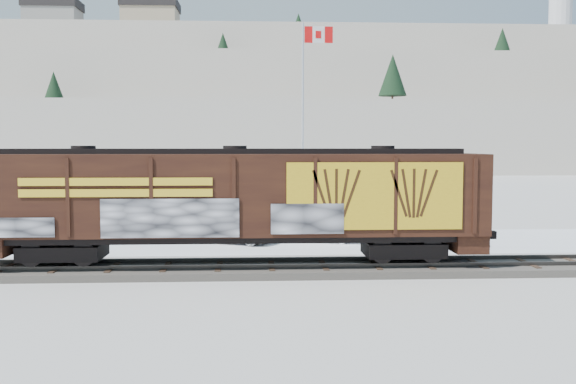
{
  "coord_description": "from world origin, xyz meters",
  "views": [
    {
      "loc": [
        -2.62,
        -24.47,
        4.91
      ],
      "look_at": [
        -1.2,
        3.0,
        2.87
      ],
      "focal_mm": 40.0,
      "sensor_mm": 36.0,
      "label": 1
    }
  ],
  "objects": [
    {
      "name": "car_white",
      "position": [
        0.55,
        7.38,
        0.73
      ],
      "size": [
        4.42,
        2.17,
        1.39
      ],
      "primitive_type": "imported",
      "rotation": [
        0.0,
        0.0,
        1.4
      ],
      "color": "white",
      "rests_on": "parking_strip"
    },
    {
      "name": "hopper_railcar",
      "position": [
        -3.38,
        -0.01,
        2.85
      ],
      "size": [
        18.92,
        3.06,
        4.33
      ],
      "color": "black",
      "rests_on": "rail_track"
    },
    {
      "name": "hillside",
      "position": [
        -0.05,
        139.79,
        14.37
      ],
      "size": [
        360.0,
        110.0,
        93.0
      ],
      "color": "white",
      "rests_on": "ground"
    },
    {
      "name": "parking_strip",
      "position": [
        0.0,
        7.5,
        0.01
      ],
      "size": [
        40.0,
        8.0,
        0.03
      ],
      "primitive_type": "cube",
      "color": "white",
      "rests_on": "ground"
    },
    {
      "name": "rail_track",
      "position": [
        0.0,
        0.0,
        0.15
      ],
      "size": [
        50.0,
        3.4,
        0.43
      ],
      "color": "#59544C",
      "rests_on": "ground"
    },
    {
      "name": "car_dark",
      "position": [
        6.06,
        5.93,
        0.72
      ],
      "size": [
        4.99,
        2.55,
        1.39
      ],
      "primitive_type": "imported",
      "rotation": [
        0.0,
        0.0,
        1.44
      ],
      "color": "black",
      "rests_on": "parking_strip"
    },
    {
      "name": "car_silver",
      "position": [
        -3.76,
        7.2,
        0.73
      ],
      "size": [
        4.43,
        3.22,
        1.4
      ],
      "primitive_type": "imported",
      "rotation": [
        0.0,
        0.0,
        1.14
      ],
      "color": "#AEB0B5",
      "rests_on": "parking_strip"
    },
    {
      "name": "flagpole",
      "position": [
        0.45,
        15.3,
        4.62
      ],
      "size": [
        2.3,
        0.9,
        12.34
      ],
      "color": "silver",
      "rests_on": "ground"
    },
    {
      "name": "ground",
      "position": [
        0.0,
        0.0,
        0.0
      ],
      "size": [
        500.0,
        500.0,
        0.0
      ],
      "primitive_type": "plane",
      "color": "white",
      "rests_on": "ground"
    }
  ]
}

